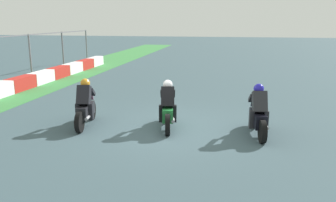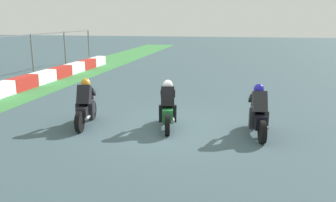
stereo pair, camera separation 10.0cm
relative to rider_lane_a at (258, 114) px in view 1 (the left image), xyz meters
The scene contains 4 objects.
ground_plane 2.73m from the rider_lane_a, 88.35° to the left, with size 120.00×120.00×0.00m, color #3B5158.
rider_lane_a is the anchor object (origin of this frame).
rider_lane_b 2.72m from the rider_lane_a, 86.97° to the left, with size 2.03×0.62×1.51m.
rider_lane_c 5.33m from the rider_lane_a, 91.10° to the left, with size 2.04×0.59×1.51m.
Camera 1 is at (-10.13, -1.90, 3.31)m, focal length 36.97 mm.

